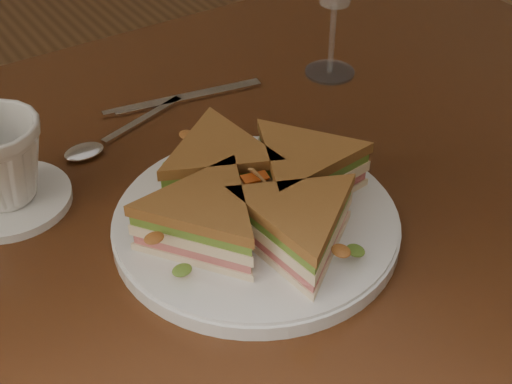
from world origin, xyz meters
TOP-DOWN VIEW (x-y plane):
  - table at (0.00, 0.00)m, footprint 1.20×0.80m
  - plate at (-0.06, -0.09)m, footprint 0.29×0.29m
  - sandwich_wedges at (-0.06, -0.09)m, footprint 0.28×0.28m
  - crisps_mound at (-0.06, -0.09)m, footprint 0.09×0.09m
  - spoon at (-0.13, 0.14)m, footprint 0.18×0.07m
  - knife at (-0.00, 0.18)m, footprint 0.21×0.05m
  - saucer at (-0.26, 0.09)m, footprint 0.13×0.13m

SIDE VIEW (x-z plane):
  - table at x=0.00m, z-range 0.28..1.03m
  - knife at x=0.00m, z-range 0.75..0.75m
  - spoon at x=-0.13m, z-range 0.75..0.76m
  - saucer at x=-0.26m, z-range 0.75..0.76m
  - plate at x=-0.06m, z-range 0.75..0.77m
  - crisps_mound at x=-0.06m, z-range 0.77..0.82m
  - sandwich_wedges at x=-0.06m, z-range 0.77..0.82m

